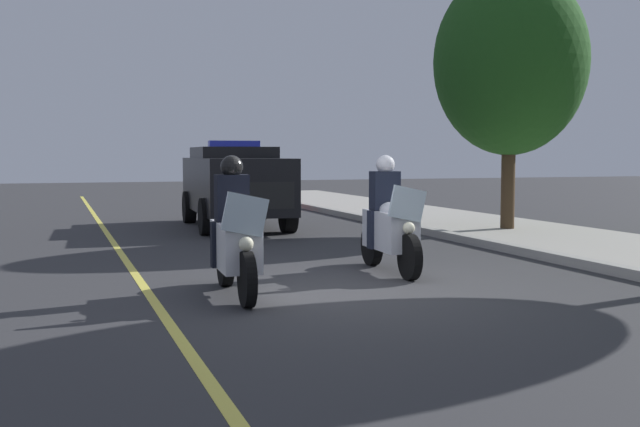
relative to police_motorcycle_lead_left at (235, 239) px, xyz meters
name	(u,v)px	position (x,y,z in m)	size (l,w,h in m)	color
ground_plane	(354,292)	(0.27, 1.46, -0.70)	(80.00, 80.00, 0.00)	#333335
curb_strip	(618,270)	(0.27, 5.53, -0.62)	(48.00, 0.24, 0.15)	#9E9B93
lane_stripe_center	(156,304)	(0.27, -0.99, -0.70)	(48.00, 0.12, 0.01)	#E0D14C
police_motorcycle_lead_left	(235,239)	(0.00, 0.00, 0.00)	(2.14, 0.59, 1.72)	black
police_motorcycle_lead_right	(389,225)	(-1.10, 2.56, 0.00)	(2.14, 0.59, 1.72)	black
police_suv	(235,182)	(-8.61, 1.98, 0.37)	(4.99, 2.27, 2.05)	black
cyclist_background	(274,183)	(-13.86, 4.41, 0.14)	(1.76, 0.33, 1.69)	black
tree_far_back	(510,62)	(-5.40, 7.36, 3.02)	(3.32, 3.32, 5.66)	#42301E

